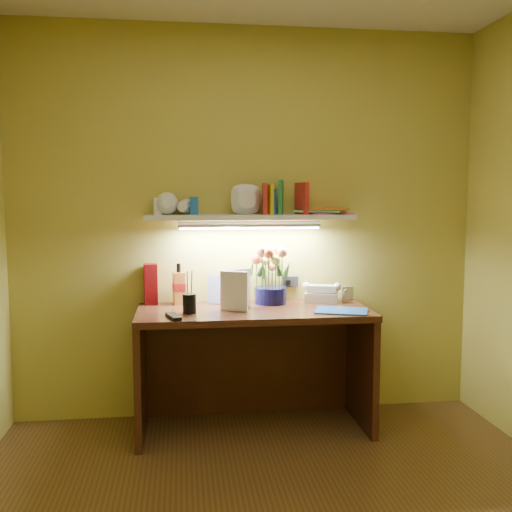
{
  "coord_description": "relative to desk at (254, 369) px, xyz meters",
  "views": [
    {
      "loc": [
        -0.43,
        -2.17,
        1.42
      ],
      "look_at": [
        0.03,
        1.35,
        1.06
      ],
      "focal_mm": 40.0,
      "sensor_mm": 36.0,
      "label": 1
    }
  ],
  "objects": [
    {
      "name": "desk",
      "position": [
        0.0,
        0.0,
        0.0
      ],
      "size": [
        1.4,
        0.6,
        0.75
      ],
      "primitive_type": "cube",
      "color": "black",
      "rests_on": "ground"
    },
    {
      "name": "pen_cup",
      "position": [
        -0.39,
        -0.07,
        0.47
      ],
      "size": [
        0.09,
        0.09,
        0.19
      ],
      "primitive_type": "cylinder",
      "rotation": [
        0.0,
        0.0,
        -0.15
      ],
      "color": "black",
      "rests_on": "desk"
    },
    {
      "name": "tv_remote",
      "position": [
        -0.48,
        -0.2,
        0.38
      ],
      "size": [
        0.1,
        0.18,
        0.02
      ],
      "primitive_type": "cube",
      "rotation": [
        0.0,
        0.0,
        0.29
      ],
      "color": "black",
      "rests_on": "desk"
    },
    {
      "name": "art_card",
      "position": [
        -0.18,
        0.2,
        0.46
      ],
      "size": [
        0.18,
        0.1,
        0.18
      ],
      "primitive_type": null,
      "rotation": [
        0.0,
        0.0,
        -0.39
      ],
      "color": "white",
      "rests_on": "desk"
    },
    {
      "name": "desk_clock",
      "position": [
        0.65,
        0.25,
        0.42
      ],
      "size": [
        0.1,
        0.07,
        0.09
      ],
      "primitive_type": "cube",
      "rotation": [
        0.0,
        0.0,
        0.27
      ],
      "color": "silver",
      "rests_on": "desk"
    },
    {
      "name": "whisky_bottle",
      "position": [
        -0.45,
        0.22,
        0.5
      ],
      "size": [
        0.08,
        0.08,
        0.26
      ],
      "primitive_type": null,
      "rotation": [
        0.0,
        0.0,
        0.21
      ],
      "color": "#C06C26",
      "rests_on": "desk"
    },
    {
      "name": "telephone",
      "position": [
        0.46,
        0.19,
        0.44
      ],
      "size": [
        0.25,
        0.21,
        0.13
      ],
      "primitive_type": null,
      "rotation": [
        0.0,
        0.0,
        -0.28
      ],
      "color": "beige",
      "rests_on": "desk"
    },
    {
      "name": "flower_bouquet",
      "position": [
        0.13,
        0.18,
        0.55
      ],
      "size": [
        0.25,
        0.25,
        0.36
      ],
      "primitive_type": null,
      "rotation": [
        0.0,
        0.0,
        0.12
      ],
      "color": "#0E0D39",
      "rests_on": "desk"
    },
    {
      "name": "whisky_box",
      "position": [
        -0.63,
        0.25,
        0.5
      ],
      "size": [
        0.09,
        0.09,
        0.26
      ],
      "primitive_type": "cube",
      "rotation": [
        0.0,
        0.0,
        0.1
      ],
      "color": "#610608",
      "rests_on": "desk"
    },
    {
      "name": "desk_book_b",
      "position": [
        -0.2,
        -0.01,
        0.49
      ],
      "size": [
        0.16,
        0.1,
        0.24
      ],
      "primitive_type": "imported",
      "rotation": [
        0.0,
        0.0,
        -0.49
      ],
      "color": "silver",
      "rests_on": "desk"
    },
    {
      "name": "blue_folder",
      "position": [
        0.51,
        -0.14,
        0.38
      ],
      "size": [
        0.36,
        0.31,
        0.01
      ],
      "primitive_type": "cube",
      "rotation": [
        0.0,
        0.0,
        -0.34
      ],
      "color": "#1D5CB2",
      "rests_on": "desk"
    },
    {
      "name": "wall_shelf",
      "position": [
        -0.01,
        0.18,
        0.96
      ],
      "size": [
        1.31,
        0.33,
        0.25
      ],
      "color": "silver",
      "rests_on": "ground"
    },
    {
      "name": "desk_book_a",
      "position": [
        -0.18,
        0.02,
        0.5
      ],
      "size": [
        0.18,
        0.07,
        0.24
      ],
      "primitive_type": "imported",
      "rotation": [
        0.0,
        0.0,
        0.27
      ],
      "color": "white",
      "rests_on": "desk"
    }
  ]
}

